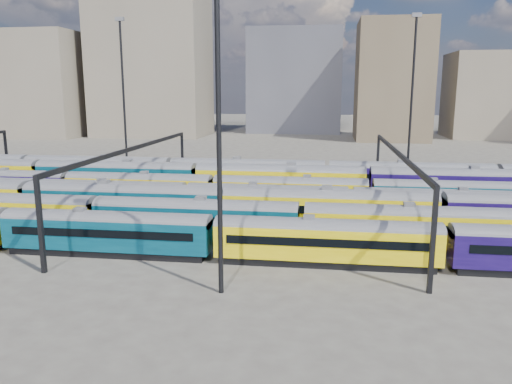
# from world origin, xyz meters

# --- Properties ---
(ground) EXTENTS (500.00, 500.00, 0.00)m
(ground) POSITION_xyz_m (0.00, 0.00, 0.00)
(ground) COLOR #47423C
(ground) RESTS_ON ground
(rake_0) EXTENTS (95.84, 2.81, 4.72)m
(rake_0) POSITION_xyz_m (2.50, -15.00, 2.48)
(rake_0) COLOR black
(rake_0) RESTS_ON ground
(rake_1) EXTENTS (101.33, 2.97, 5.00)m
(rake_1) POSITION_xyz_m (10.40, -10.00, 2.62)
(rake_1) COLOR black
(rake_1) RESTS_ON ground
(rake_2) EXTENTS (110.12, 3.22, 5.44)m
(rake_2) POSITION_xyz_m (-19.43, -5.00, 2.86)
(rake_2) COLOR black
(rake_2) RESTS_ON ground
(rake_3) EXTENTS (112.90, 2.76, 4.62)m
(rake_3) POSITION_xyz_m (-13.73, 0.00, 2.43)
(rake_3) COLOR black
(rake_3) RESTS_ON ground
(rake_4) EXTENTS (116.25, 2.84, 4.77)m
(rake_4) POSITION_xyz_m (7.77, 5.00, 2.50)
(rake_4) COLOR black
(rake_4) RESTS_ON ground
(rake_5) EXTENTS (137.29, 3.35, 5.65)m
(rake_5) POSITION_xyz_m (-15.15, 10.00, 2.97)
(rake_5) COLOR black
(rake_5) RESTS_ON ground
(rake_6) EXTENTS (159.20, 3.32, 5.61)m
(rake_6) POSITION_xyz_m (-8.90, 15.00, 2.95)
(rake_6) COLOR black
(rake_6) RESTS_ON ground
(gantry_1) EXTENTS (0.35, 40.35, 8.03)m
(gantry_1) POSITION_xyz_m (-20.00, 0.00, 6.79)
(gantry_1) COLOR black
(gantry_1) RESTS_ON ground
(gantry_2) EXTENTS (0.35, 40.35, 8.03)m
(gantry_2) POSITION_xyz_m (10.00, 0.00, 6.79)
(gantry_2) COLOR black
(gantry_2) RESTS_ON ground
(mast_1) EXTENTS (1.40, 0.50, 25.60)m
(mast_1) POSITION_xyz_m (-30.00, 22.00, 13.97)
(mast_1) COLOR black
(mast_1) RESTS_ON ground
(mast_2) EXTENTS (1.40, 0.50, 25.60)m
(mast_2) POSITION_xyz_m (-5.00, -22.00, 13.97)
(mast_2) COLOR black
(mast_2) RESTS_ON ground
(mast_3) EXTENTS (1.40, 0.50, 25.60)m
(mast_3) POSITION_xyz_m (15.00, 24.00, 13.97)
(mast_3) COLOR black
(mast_3) RESTS_ON ground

